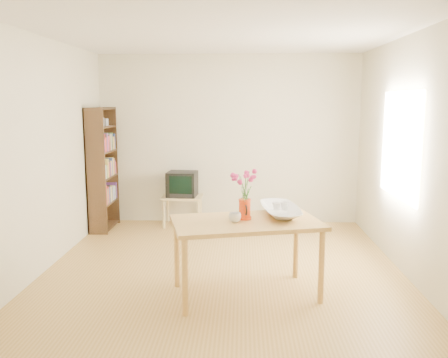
{
  "coord_description": "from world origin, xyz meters",
  "views": [
    {
      "loc": [
        0.21,
        -5.09,
        1.88
      ],
      "look_at": [
        0.0,
        0.3,
        1.0
      ],
      "focal_mm": 38.0,
      "sensor_mm": 36.0,
      "label": 1
    }
  ],
  "objects_px": {
    "mug": "(235,217)",
    "bowl": "(281,190)",
    "table": "(246,229)",
    "pitcher": "(245,210)",
    "television": "(182,183)"
  },
  "relations": [
    {
      "from": "pitcher",
      "to": "bowl",
      "type": "bearing_deg",
      "value": 18.34
    },
    {
      "from": "mug",
      "to": "television",
      "type": "xyz_separation_m",
      "value": [
        -0.84,
        2.69,
        -0.14
      ]
    },
    {
      "from": "table",
      "to": "mug",
      "type": "bearing_deg",
      "value": -164.73
    },
    {
      "from": "table",
      "to": "bowl",
      "type": "relative_size",
      "value": 2.9
    },
    {
      "from": "table",
      "to": "bowl",
      "type": "distance_m",
      "value": 0.54
    },
    {
      "from": "table",
      "to": "mug",
      "type": "xyz_separation_m",
      "value": [
        -0.11,
        -0.06,
        0.13
      ]
    },
    {
      "from": "table",
      "to": "television",
      "type": "xyz_separation_m",
      "value": [
        -0.95,
        2.63,
        -0.02
      ]
    },
    {
      "from": "pitcher",
      "to": "mug",
      "type": "xyz_separation_m",
      "value": [
        -0.09,
        -0.13,
        -0.04
      ]
    },
    {
      "from": "table",
      "to": "television",
      "type": "bearing_deg",
      "value": 96.05
    },
    {
      "from": "mug",
      "to": "bowl",
      "type": "bearing_deg",
      "value": -168.19
    },
    {
      "from": "table",
      "to": "television",
      "type": "relative_size",
      "value": 3.38
    },
    {
      "from": "television",
      "to": "bowl",
      "type": "bearing_deg",
      "value": -57.28
    },
    {
      "from": "table",
      "to": "pitcher",
      "type": "height_order",
      "value": "pitcher"
    },
    {
      "from": "mug",
      "to": "pitcher",
      "type": "bearing_deg",
      "value": -149.18
    },
    {
      "from": "bowl",
      "to": "mug",
      "type": "bearing_deg",
      "value": -145.24
    }
  ]
}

